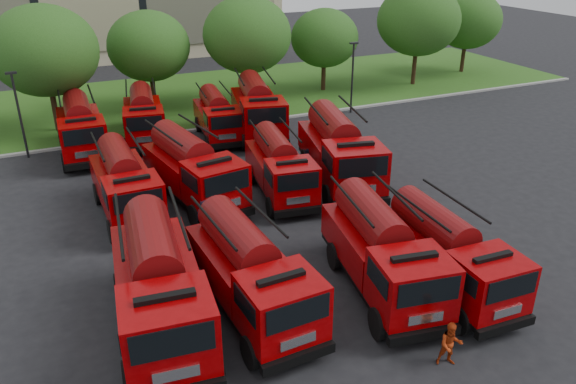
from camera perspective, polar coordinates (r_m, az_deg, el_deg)
name	(u,v)px	position (r m, az deg, el deg)	size (l,w,h in m)	color
ground	(308,262)	(23.00, 2.05, -7.08)	(140.00, 140.00, 0.00)	black
lawn	(162,100)	(45.91, -12.65, 9.07)	(70.00, 16.00, 0.12)	#2A5216
curb	(190,130)	(38.34, -9.94, 6.18)	(70.00, 0.30, 0.14)	gray
tree_2	(44,51)	(39.50, -23.52, 13.03)	(6.72, 6.72, 8.22)	#382314
tree_3	(149,46)	(42.78, -13.97, 14.18)	(5.88, 5.88, 7.19)	#382314
tree_4	(247,35)	(43.11, -4.17, 15.63)	(6.55, 6.55, 8.01)	#382314
tree_5	(324,38)	(46.99, 3.72, 15.34)	(5.46, 5.46, 6.68)	#382314
tree_6	(419,20)	(49.84, 13.13, 16.66)	(6.89, 6.89, 8.42)	#382314
tree_7	(468,20)	(55.87, 17.80, 16.30)	(6.05, 6.05, 7.39)	#382314
lamp_post_0	(19,110)	(35.84, -25.68, 7.48)	(0.60, 0.25, 5.11)	black
lamp_post_1	(352,74)	(41.42, 6.57, 11.87)	(0.60, 0.25, 5.11)	black
fire_truck_0	(159,285)	(18.96, -13.00, -9.20)	(3.46, 7.90, 3.49)	black
fire_truck_1	(251,272)	(19.42, -3.83, -8.13)	(2.88, 7.16, 3.21)	black
fire_truck_2	(382,251)	(20.80, 9.52, -5.96)	(3.58, 7.40, 3.23)	black
fire_truck_3	(448,253)	(21.46, 15.92, -5.98)	(2.66, 6.67, 2.99)	black
fire_truck_4	(125,183)	(27.10, -16.23, 0.84)	(2.60, 6.89, 3.12)	black
fire_truck_5	(193,169)	(27.72, -9.65, 2.31)	(3.68, 7.63, 3.33)	black
fire_truck_6	(280,167)	(28.09, -0.85, 2.60)	(3.20, 6.81, 2.98)	black
fire_truck_7	(339,151)	(29.38, 5.20, 4.19)	(4.43, 8.34, 3.61)	black
fire_truck_8	(81,128)	(35.55, -20.30, 6.15)	(2.83, 7.25, 3.26)	black
fire_truck_9	(143,116)	(36.95, -14.47, 7.48)	(3.42, 7.13, 3.12)	black
fire_truck_10	(217,116)	(36.54, -7.21, 7.69)	(2.93, 6.53, 2.88)	black
fire_truck_11	(257,108)	(36.82, -3.13, 8.51)	(4.29, 8.12, 3.52)	black
firefighter_0	(508,316)	(21.49, 21.43, -11.65)	(0.69, 0.50, 1.89)	#9C2B0C
firefighter_1	(448,364)	(18.90, 15.91, -16.42)	(0.74, 0.40, 1.51)	#9C2B0C
firefighter_2	(438,274)	(23.01, 14.98, -8.01)	(1.10, 0.63, 1.88)	#9C2B0C
firefighter_3	(441,289)	(22.13, 15.31, -9.51)	(1.20, 0.62, 1.85)	black
firefighter_4	(207,235)	(25.15, -8.27, -4.32)	(0.85, 0.55, 1.73)	black
firefighter_5	(308,176)	(30.80, 2.03, 1.64)	(1.46, 0.63, 1.58)	black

